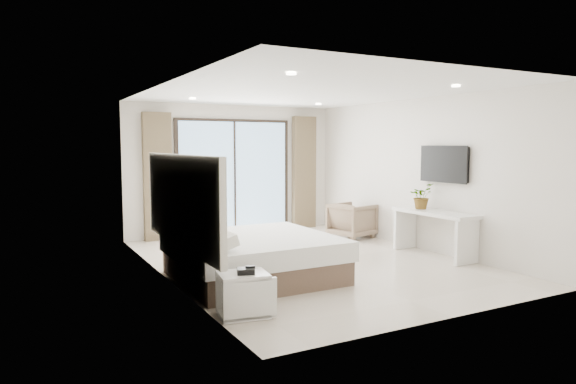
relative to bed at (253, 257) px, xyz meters
name	(u,v)px	position (x,y,z in m)	size (l,w,h in m)	color
ground	(308,261)	(1.24, 0.58, -0.31)	(6.20, 6.20, 0.00)	beige
room_shell	(278,162)	(1.04, 1.25, 1.27)	(4.62, 6.22, 2.72)	silver
bed	(253,257)	(0.00, 0.00, 0.00)	(2.13, 2.03, 0.74)	brown
nightstand	(243,295)	(-0.75, -1.39, -0.07)	(0.59, 0.51, 0.48)	white
phone	(246,271)	(-0.74, -1.44, 0.20)	(0.19, 0.15, 0.06)	black
console_desk	(434,223)	(3.28, -0.12, 0.25)	(0.50, 1.59, 0.77)	white
plant	(421,199)	(3.28, 0.20, 0.63)	(0.40, 0.44, 0.34)	#33662D
armchair	(352,219)	(3.09, 1.95, 0.07)	(0.75, 0.70, 0.77)	#806154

